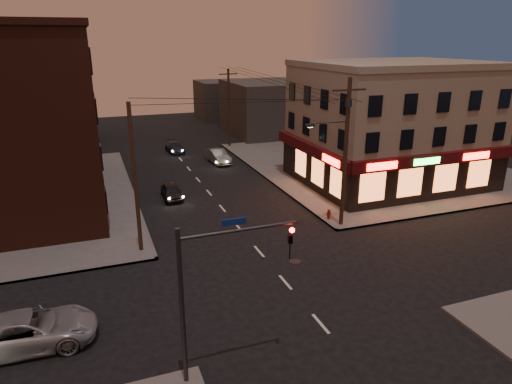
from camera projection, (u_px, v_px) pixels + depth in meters
name	position (u px, v px, depth m)	size (l,w,h in m)	color
ground	(285.00, 282.00, 24.52)	(120.00, 120.00, 0.00)	black
sidewalk_ne	(370.00, 164.00, 47.31)	(24.00, 28.00, 0.15)	#514F4C
pizza_building	(391.00, 124.00, 40.00)	(15.85, 12.85, 10.50)	gray
brick_apartment	(10.00, 119.00, 34.48)	(12.00, 20.00, 13.00)	#451F16
bg_building_ne_a	(267.00, 108.00, 61.77)	(10.00, 12.00, 7.00)	#3F3D3A
bg_building_nw	(52.00, 110.00, 56.24)	(9.00, 10.00, 8.00)	#3F3D3A
bg_building_ne_b	(223.00, 100.00, 73.70)	(8.00, 8.00, 6.00)	#3F3D3A
utility_pole_main	(344.00, 145.00, 30.04)	(4.20, 0.44, 10.00)	#382619
utility_pole_far	(229.00, 108.00, 53.69)	(0.26, 0.26, 9.00)	#382619
utility_pole_west	(135.00, 180.00, 26.56)	(0.24, 0.24, 9.00)	#382619
traffic_signal	(209.00, 282.00, 16.38)	(4.49, 0.32, 6.47)	#333538
suv_cross	(28.00, 331.00, 19.22)	(2.56, 5.56, 1.55)	#9EA2A7
sedan_near	(171.00, 191.00, 37.16)	(1.46, 3.64, 1.24)	black
sedan_mid	(218.00, 156.00, 47.84)	(1.53, 4.37, 1.44)	slate
sedan_far	(175.00, 148.00, 52.14)	(1.65, 4.05, 1.18)	black
fire_hydrant	(329.00, 214.00, 32.62)	(0.34, 0.34, 0.74)	maroon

